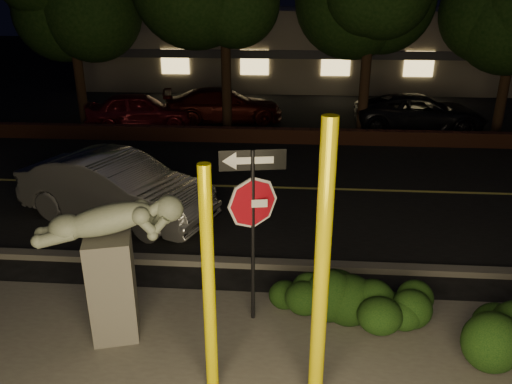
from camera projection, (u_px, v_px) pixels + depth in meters
ground at (292, 154)px, 15.94m from camera, size 90.00×90.00×0.00m
road at (291, 188)px, 13.16m from camera, size 80.00×8.00×0.01m
lane_marking at (291, 188)px, 13.15m from camera, size 80.00×0.12×0.00m
curb at (288, 265)px, 9.34m from camera, size 80.00×0.25×0.12m
brick_wall at (292, 136)px, 17.05m from camera, size 40.00×0.35×0.50m
parking_lot at (294, 108)px, 22.41m from camera, size 40.00×12.00×0.01m
building at (296, 45)px, 29.07m from camera, size 22.00×10.20×4.00m
yellow_pole_left at (209, 287)px, 5.91m from camera, size 0.15×0.15×3.09m
yellow_pole_right at (322, 274)px, 5.65m from camera, size 0.18×0.18×3.66m
signpost at (253, 204)px, 7.16m from camera, size 0.93×0.20×2.78m
sculpture at (111, 255)px, 7.04m from camera, size 2.04×1.04×2.19m
hedge_center at (322, 288)px, 7.86m from camera, size 1.98×1.43×0.94m
hedge_right at (386, 299)px, 7.45m from camera, size 1.83×1.41×1.06m
silver_sedan at (116, 188)px, 11.13m from camera, size 4.79×3.00×1.49m
parked_car_red at (140, 110)px, 18.84m from camera, size 4.20×2.35×1.35m
parked_car_darkred at (224, 106)px, 19.64m from camera, size 4.94×2.88×1.34m
parked_car_dark at (419, 113)px, 18.52m from camera, size 4.76×2.20×1.32m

